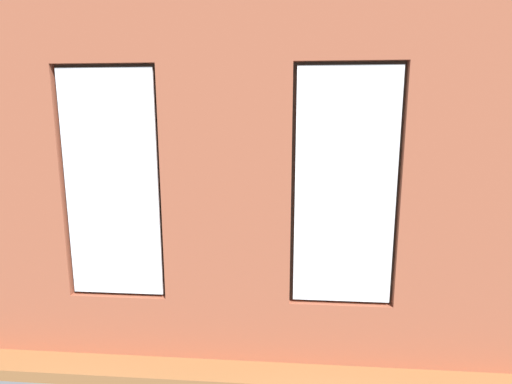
% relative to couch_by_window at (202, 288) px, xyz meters
% --- Properties ---
extents(ground_plane, '(7.00, 6.49, 0.10)m').
position_rel_couch_by_window_xyz_m(ground_plane, '(-0.37, -2.22, -0.38)').
color(ground_plane, brown).
extents(brick_wall_with_windows, '(6.40, 0.30, 3.47)m').
position_rel_couch_by_window_xyz_m(brick_wall_with_windows, '(-0.37, 0.65, 1.41)').
color(brick_wall_with_windows, '#9E5138').
rests_on(brick_wall_with_windows, ground_plane).
extents(white_wall_right, '(0.10, 5.49, 3.47)m').
position_rel_couch_by_window_xyz_m(white_wall_right, '(2.78, -2.02, 1.41)').
color(white_wall_right, white).
rests_on(white_wall_right, ground_plane).
extents(couch_by_window, '(1.97, 0.87, 0.80)m').
position_rel_couch_by_window_xyz_m(couch_by_window, '(0.00, 0.00, 0.00)').
color(couch_by_window, black).
rests_on(couch_by_window, ground_plane).
extents(couch_left, '(0.89, 1.76, 0.80)m').
position_rel_couch_by_window_xyz_m(couch_left, '(-2.87, -2.32, 0.00)').
color(couch_left, black).
rests_on(couch_left, ground_plane).
extents(coffee_table, '(1.55, 0.88, 0.43)m').
position_rel_couch_by_window_xyz_m(coffee_table, '(-0.52, -2.17, 0.05)').
color(coffee_table, '#A87547').
rests_on(coffee_table, ground_plane).
extents(cup_ceramic, '(0.07, 0.07, 0.08)m').
position_rel_couch_by_window_xyz_m(cup_ceramic, '(-0.95, -2.33, 0.14)').
color(cup_ceramic, silver).
rests_on(cup_ceramic, coffee_table).
extents(candle_jar, '(0.08, 0.08, 0.10)m').
position_rel_couch_by_window_xyz_m(candle_jar, '(-0.33, -2.28, 0.14)').
color(candle_jar, '#B7333D').
rests_on(candle_jar, coffee_table).
extents(table_plant_small, '(0.13, 0.13, 0.20)m').
position_rel_couch_by_window_xyz_m(table_plant_small, '(-0.06, -2.04, 0.20)').
color(table_plant_small, beige).
rests_on(table_plant_small, coffee_table).
extents(remote_gray, '(0.10, 0.18, 0.02)m').
position_rel_couch_by_window_xyz_m(remote_gray, '(-0.52, -2.17, 0.11)').
color(remote_gray, '#59595B').
rests_on(remote_gray, coffee_table).
extents(remote_black, '(0.10, 0.18, 0.02)m').
position_rel_couch_by_window_xyz_m(remote_black, '(-0.64, -2.04, 0.11)').
color(remote_black, black).
rests_on(remote_black, coffee_table).
extents(media_console, '(1.27, 0.42, 0.55)m').
position_rel_couch_by_window_xyz_m(media_console, '(2.48, -2.49, -0.06)').
color(media_console, black).
rests_on(media_console, ground_plane).
extents(tv_flatscreen, '(0.98, 0.20, 0.70)m').
position_rel_couch_by_window_xyz_m(tv_flatscreen, '(2.48, -2.49, 0.57)').
color(tv_flatscreen, black).
rests_on(tv_flatscreen, media_console).
extents(papasan_chair, '(1.03, 1.03, 0.67)m').
position_rel_couch_by_window_xyz_m(papasan_chair, '(-0.04, -4.05, 0.10)').
color(papasan_chair, olive).
rests_on(papasan_chair, ground_plane).
extents(potted_plant_corner_near_left, '(0.74, 0.66, 1.12)m').
position_rel_couch_by_window_xyz_m(potted_plant_corner_near_left, '(-3.03, -4.47, 0.20)').
color(potted_plant_corner_near_left, gray).
rests_on(potted_plant_corner_near_left, ground_plane).
extents(potted_plant_by_left_couch, '(0.22, 0.22, 0.52)m').
position_rel_couch_by_window_xyz_m(potted_plant_by_left_couch, '(-2.47, -3.65, 0.01)').
color(potted_plant_by_left_couch, gray).
rests_on(potted_plant_by_left_couch, ground_plane).
extents(potted_plant_mid_room_small, '(0.47, 0.47, 0.68)m').
position_rel_couch_by_window_xyz_m(potted_plant_mid_room_small, '(-1.26, -3.03, 0.13)').
color(potted_plant_mid_room_small, beige).
rests_on(potted_plant_mid_room_small, ground_plane).
extents(potted_plant_foreground_right, '(0.98, 0.95, 1.31)m').
position_rel_couch_by_window_xyz_m(potted_plant_foreground_right, '(2.17, -4.40, 0.54)').
color(potted_plant_foreground_right, '#9E5638').
rests_on(potted_plant_foreground_right, ground_plane).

